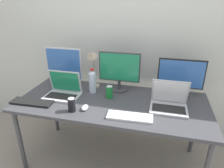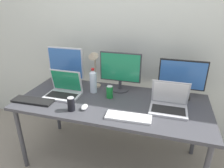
{
  "view_description": "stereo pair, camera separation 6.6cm",
  "coord_description": "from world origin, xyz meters",
  "px_view_note": "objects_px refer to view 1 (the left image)",
  "views": [
    {
      "loc": [
        0.42,
        -1.67,
        1.67
      ],
      "look_at": [
        0.0,
        0.0,
        0.92
      ],
      "focal_mm": 32.0,
      "sensor_mm": 36.0,
      "label": 1
    },
    {
      "loc": [
        0.48,
        -1.65,
        1.67
      ],
      "look_at": [
        0.0,
        0.0,
        0.92
      ],
      "focal_mm": 32.0,
      "sensor_mm": 36.0,
      "label": 2
    }
  ],
  "objects_px": {
    "monitor_center": "(119,70)",
    "keyboard_main": "(130,117)",
    "keyboard_aux": "(32,102)",
    "monitor_right": "(181,77)",
    "water_bottle": "(92,82)",
    "desk_lamp": "(92,62)",
    "mouse_by_keyboard": "(85,108)",
    "soda_can_by_laptop": "(109,92)",
    "soda_can_near_keyboard": "(72,105)",
    "laptop_secondary": "(169,102)",
    "work_desk": "(112,106)",
    "laptop_silver": "(63,91)",
    "monitor_left": "(64,66)"
  },
  "relations": [
    {
      "from": "monitor_center",
      "to": "keyboard_main",
      "type": "xyz_separation_m",
      "value": [
        0.21,
        -0.53,
        -0.21
      ]
    },
    {
      "from": "monitor_center",
      "to": "keyboard_aux",
      "type": "bearing_deg",
      "value": -145.8
    },
    {
      "from": "monitor_right",
      "to": "water_bottle",
      "type": "height_order",
      "value": "monitor_right"
    },
    {
      "from": "monitor_center",
      "to": "keyboard_aux",
      "type": "distance_m",
      "value": 0.92
    },
    {
      "from": "keyboard_aux",
      "to": "desk_lamp",
      "type": "height_order",
      "value": "desk_lamp"
    },
    {
      "from": "monitor_right",
      "to": "mouse_by_keyboard",
      "type": "distance_m",
      "value": 0.97
    },
    {
      "from": "keyboard_main",
      "to": "keyboard_aux",
      "type": "bearing_deg",
      "value": 176.04
    },
    {
      "from": "water_bottle",
      "to": "monitor_center",
      "type": "bearing_deg",
      "value": 27.22
    },
    {
      "from": "keyboard_aux",
      "to": "soda_can_by_laptop",
      "type": "relative_size",
      "value": 3.23
    },
    {
      "from": "mouse_by_keyboard",
      "to": "soda_can_near_keyboard",
      "type": "relative_size",
      "value": 0.78
    },
    {
      "from": "laptop_secondary",
      "to": "keyboard_aux",
      "type": "xyz_separation_m",
      "value": [
        -1.26,
        -0.23,
        -0.05
      ]
    },
    {
      "from": "work_desk",
      "to": "soda_can_near_keyboard",
      "type": "bearing_deg",
      "value": -137.9
    },
    {
      "from": "mouse_by_keyboard",
      "to": "soda_can_by_laptop",
      "type": "relative_size",
      "value": 0.78
    },
    {
      "from": "laptop_silver",
      "to": "soda_can_near_keyboard",
      "type": "distance_m",
      "value": 0.33
    },
    {
      "from": "laptop_secondary",
      "to": "keyboard_aux",
      "type": "relative_size",
      "value": 0.8
    },
    {
      "from": "mouse_by_keyboard",
      "to": "monitor_center",
      "type": "bearing_deg",
      "value": 64.58
    },
    {
      "from": "work_desk",
      "to": "desk_lamp",
      "type": "distance_m",
      "value": 0.51
    },
    {
      "from": "laptop_silver",
      "to": "monitor_center",
      "type": "bearing_deg",
      "value": 28.87
    },
    {
      "from": "monitor_right",
      "to": "laptop_silver",
      "type": "bearing_deg",
      "value": -166.32
    },
    {
      "from": "monitor_left",
      "to": "keyboard_main",
      "type": "height_order",
      "value": "monitor_left"
    },
    {
      "from": "laptop_secondary",
      "to": "soda_can_by_laptop",
      "type": "distance_m",
      "value": 0.58
    },
    {
      "from": "work_desk",
      "to": "keyboard_aux",
      "type": "bearing_deg",
      "value": -162.49
    },
    {
      "from": "monitor_left",
      "to": "desk_lamp",
      "type": "xyz_separation_m",
      "value": [
        0.34,
        -0.0,
        0.07
      ]
    },
    {
      "from": "work_desk",
      "to": "laptop_secondary",
      "type": "bearing_deg",
      "value": -0.49
    },
    {
      "from": "laptop_secondary",
      "to": "water_bottle",
      "type": "relative_size",
      "value": 1.23
    },
    {
      "from": "soda_can_by_laptop",
      "to": "soda_can_near_keyboard",
      "type": "bearing_deg",
      "value": -127.6
    },
    {
      "from": "work_desk",
      "to": "desk_lamp",
      "type": "xyz_separation_m",
      "value": [
        -0.28,
        0.25,
        0.35
      ]
    },
    {
      "from": "work_desk",
      "to": "monitor_center",
      "type": "relative_size",
      "value": 4.2
    },
    {
      "from": "laptop_secondary",
      "to": "mouse_by_keyboard",
      "type": "bearing_deg",
      "value": -163.88
    },
    {
      "from": "monitor_right",
      "to": "keyboard_main",
      "type": "distance_m",
      "value": 0.69
    },
    {
      "from": "monitor_center",
      "to": "mouse_by_keyboard",
      "type": "distance_m",
      "value": 0.57
    },
    {
      "from": "mouse_by_keyboard",
      "to": "monitor_right",
      "type": "bearing_deg",
      "value": 27.77
    },
    {
      "from": "soda_can_near_keyboard",
      "to": "water_bottle",
      "type": "bearing_deg",
      "value": 82.79
    },
    {
      "from": "water_bottle",
      "to": "monitor_right",
      "type": "bearing_deg",
      "value": 7.99
    },
    {
      "from": "soda_can_near_keyboard",
      "to": "desk_lamp",
      "type": "xyz_separation_m",
      "value": [
        0.02,
        0.52,
        0.24
      ]
    },
    {
      "from": "laptop_secondary",
      "to": "soda_can_near_keyboard",
      "type": "xyz_separation_m",
      "value": [
        -0.83,
        -0.26,
        0.0
      ]
    },
    {
      "from": "work_desk",
      "to": "monitor_center",
      "type": "distance_m",
      "value": 0.39
    },
    {
      "from": "laptop_silver",
      "to": "keyboard_main",
      "type": "height_order",
      "value": "laptop_silver"
    },
    {
      "from": "monitor_left",
      "to": "keyboard_aux",
      "type": "height_order",
      "value": "monitor_left"
    },
    {
      "from": "monitor_left",
      "to": "keyboard_main",
      "type": "xyz_separation_m",
      "value": [
        0.83,
        -0.51,
        -0.22
      ]
    },
    {
      "from": "monitor_left",
      "to": "keyboard_main",
      "type": "distance_m",
      "value": 1.0
    },
    {
      "from": "mouse_by_keyboard",
      "to": "water_bottle",
      "type": "relative_size",
      "value": 0.37
    },
    {
      "from": "soda_can_near_keyboard",
      "to": "monitor_right",
      "type": "bearing_deg",
      "value": 29.93
    },
    {
      "from": "mouse_by_keyboard",
      "to": "soda_can_by_laptop",
      "type": "bearing_deg",
      "value": 58.47
    },
    {
      "from": "work_desk",
      "to": "laptop_silver",
      "type": "bearing_deg",
      "value": -178.59
    },
    {
      "from": "work_desk",
      "to": "laptop_silver",
      "type": "relative_size",
      "value": 5.39
    },
    {
      "from": "laptop_silver",
      "to": "monitor_right",
      "type": "bearing_deg",
      "value": 13.68
    },
    {
      "from": "work_desk",
      "to": "monitor_right",
      "type": "distance_m",
      "value": 0.73
    },
    {
      "from": "keyboard_main",
      "to": "water_bottle",
      "type": "bearing_deg",
      "value": 136.92
    },
    {
      "from": "laptop_secondary",
      "to": "water_bottle",
      "type": "bearing_deg",
      "value": 169.38
    }
  ]
}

